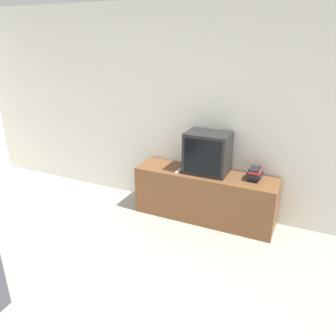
{
  "coord_description": "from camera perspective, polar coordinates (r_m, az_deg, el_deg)",
  "views": [
    {
      "loc": [
        1.95,
        -0.81,
        2.19
      ],
      "look_at": [
        0.49,
        2.31,
        0.8
      ],
      "focal_mm": 35.0,
      "sensor_mm": 36.0,
      "label": 1
    }
  ],
  "objects": [
    {
      "name": "television",
      "position": [
        4.0,
        6.86,
        2.64
      ],
      "size": [
        0.53,
        0.38,
        0.5
      ],
      "color": "black",
      "rests_on": "tv_stand"
    },
    {
      "name": "wall_back",
      "position": [
        4.4,
        -1.91,
        10.26
      ],
      "size": [
        9.0,
        0.06,
        2.6
      ],
      "color": "silver",
      "rests_on": "ground_plane"
    },
    {
      "name": "remote_on_stand",
      "position": [
        4.05,
        1.77,
        -0.61
      ],
      "size": [
        0.04,
        0.14,
        0.02
      ],
      "rotation": [
        0.0,
        0.0,
        -0.02
      ],
      "color": "#B7B7B7",
      "rests_on": "tv_stand"
    },
    {
      "name": "tv_stand",
      "position": [
        4.19,
        6.37,
        -4.84
      ],
      "size": [
        1.76,
        0.46,
        0.63
      ],
      "color": "brown",
      "rests_on": "ground_plane"
    },
    {
      "name": "book_stack",
      "position": [
        3.96,
        14.87,
        -0.97
      ],
      "size": [
        0.17,
        0.23,
        0.14
      ],
      "color": "black",
      "rests_on": "tv_stand"
    }
  ]
}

